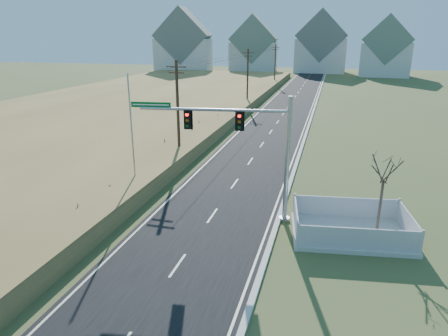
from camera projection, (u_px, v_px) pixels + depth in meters
ground at (191, 247)px, 21.79m from camera, size 260.00×260.00×0.00m
road at (291, 103)px, 67.56m from camera, size 8.00×180.00×0.06m
curb at (316, 104)px, 66.51m from camera, size 0.30×180.00×0.18m
reed_marsh at (134, 103)px, 64.18m from camera, size 38.00×110.00×1.30m
utility_pole_near at (178, 109)px, 35.66m from camera, size 1.80×0.26×9.00m
utility_pole_mid at (248, 77)px, 63.13m from camera, size 1.80×0.26×9.00m
utility_pole_far at (275, 64)px, 90.59m from camera, size 1.80×0.26×9.00m
condo_nw at (184, 47)px, 120.36m from camera, size 17.69×13.38×19.05m
condo_nnw at (254, 49)px, 122.95m from camera, size 14.93×11.17×17.03m
condo_n at (321, 47)px, 121.42m from camera, size 15.27×10.20×18.54m
condo_ne at (386, 51)px, 109.86m from camera, size 14.12×10.51×16.52m
traffic_signal_mast at (256, 147)px, 23.66m from camera, size 9.64×1.64×7.74m
fence_enclosure at (350, 231)px, 22.97m from camera, size 7.12×5.35×1.50m
open_sign at (343, 243)px, 21.53m from camera, size 0.47×0.09×0.59m
flagpole at (133, 147)px, 28.34m from camera, size 0.39×0.39×8.59m
bare_tree at (385, 168)px, 21.72m from camera, size 1.93×1.93×5.11m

